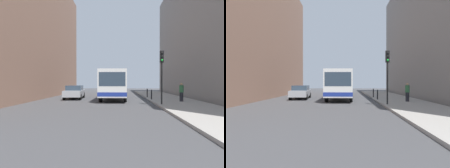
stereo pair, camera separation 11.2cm
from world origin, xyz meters
TOP-DOWN VIEW (x-y plane):
  - ground_plane at (0.00, 0.00)m, footprint 80.00×80.00m
  - sidewalk at (5.40, 0.00)m, footprint 4.40×40.00m
  - building_left at (-11.50, 4.00)m, footprint 7.00×32.00m
  - building_right at (11.50, 4.00)m, footprint 7.00×32.00m
  - bus at (-0.25, 3.99)m, footprint 2.64×11.05m
  - car_beside_bus at (-4.63, 3.38)m, footprint 2.09×4.51m
  - car_behind_bus at (0.19, 15.52)m, footprint 1.92×4.43m
  - traffic_light at (3.55, -2.97)m, footprint 0.28×0.33m
  - bollard_near at (3.45, 1.23)m, footprint 0.11×0.11m
  - bollard_mid at (3.45, 4.23)m, footprint 0.11×0.11m
  - pedestrian_near_signal at (5.75, -0.70)m, footprint 0.38×0.38m

SIDE VIEW (x-z plane):
  - ground_plane at x=0.00m, z-range 0.00..0.00m
  - sidewalk at x=5.40m, z-range 0.00..0.15m
  - bollard_near at x=3.45m, z-range 0.15..1.10m
  - bollard_mid at x=3.45m, z-range 0.15..1.10m
  - car_beside_bus at x=-4.63m, z-range 0.04..1.52m
  - car_behind_bus at x=0.19m, z-range 0.04..1.52m
  - pedestrian_near_signal at x=5.75m, z-range 0.15..1.78m
  - bus at x=-0.25m, z-range 0.23..3.23m
  - traffic_light at x=3.55m, z-range 0.96..5.06m
  - building_right at x=11.50m, z-range 0.00..16.21m
  - building_left at x=-11.50m, z-range 0.00..16.56m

